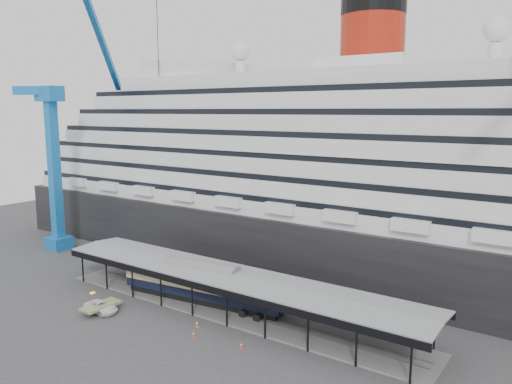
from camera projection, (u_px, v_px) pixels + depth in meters
ground at (205, 323)px, 63.39m from camera, size 200.00×200.00×0.00m
cruise_ship at (324, 159)px, 86.26m from camera, size 130.00×30.00×43.90m
platform_canopy at (229, 294)px, 67.05m from camera, size 56.00×9.18×5.30m
crane_blue at (59, 147)px, 94.30m from camera, size 22.63×19.19×47.60m
port_truck at (101, 307)px, 66.80m from camera, size 5.22×2.52×1.43m
pullman_carriage at (203, 283)px, 69.58m from camera, size 25.25×6.22×24.59m
traffic_cone_left at (197, 324)px, 62.24m from camera, size 0.54×0.54×0.80m
traffic_cone_mid at (194, 334)px, 59.48m from camera, size 0.37×0.37×0.69m
traffic_cone_right at (241, 345)px, 56.71m from camera, size 0.41×0.41×0.66m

